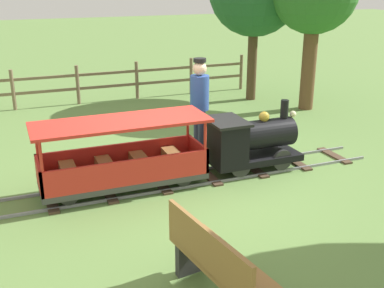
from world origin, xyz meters
TOP-DOWN VIEW (x-y plane):
  - ground_plane at (0.00, 0.00)m, footprint 60.00×60.00m
  - track at (0.00, -0.02)m, footprint 0.75×6.05m
  - locomotive at (0.00, 1.01)m, footprint 0.71×1.45m
  - passenger_car at (0.00, -0.92)m, footprint 0.81×2.35m
  - conductor_person at (-0.84, 0.56)m, footprint 0.30×0.30m
  - park_bench at (2.72, -0.74)m, footprint 1.34×0.59m
  - fence_section at (-5.06, -0.02)m, footprint 0.08×7.13m

SIDE VIEW (x-z plane):
  - ground_plane at x=0.00m, z-range 0.00..0.00m
  - track at x=0.00m, z-range 0.00..0.04m
  - park_bench at x=2.72m, z-range 0.01..0.83m
  - passenger_car at x=0.00m, z-range -0.06..0.91m
  - locomotive at x=0.00m, z-range -0.03..0.99m
  - fence_section at x=-5.06m, z-range 0.03..0.93m
  - conductor_person at x=-0.84m, z-range 0.15..1.77m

